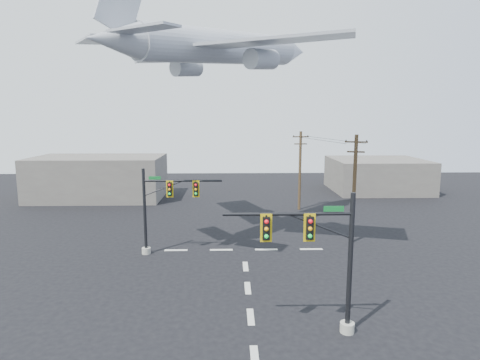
{
  "coord_description": "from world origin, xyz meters",
  "views": [
    {
      "loc": [
        -1.15,
        -22.04,
        11.74
      ],
      "look_at": [
        -0.51,
        5.0,
        7.39
      ],
      "focal_mm": 30.0,
      "sensor_mm": 36.0,
      "label": 1
    }
  ],
  "objects_px": {
    "signal_mast_near": "(323,260)",
    "signal_mast_far": "(161,209)",
    "utility_pole_a": "(354,187)",
    "utility_pole_b": "(300,169)",
    "airliner": "(223,48)"
  },
  "relations": [
    {
      "from": "signal_mast_far",
      "to": "utility_pole_a",
      "type": "relative_size",
      "value": 0.74
    },
    {
      "from": "utility_pole_b",
      "to": "airliner",
      "type": "bearing_deg",
      "value": -127.71
    },
    {
      "from": "signal_mast_far",
      "to": "airliner",
      "type": "xyz_separation_m",
      "value": [
        5.25,
        3.76,
        13.72
      ]
    },
    {
      "from": "utility_pole_a",
      "to": "utility_pole_b",
      "type": "xyz_separation_m",
      "value": [
        -2.7,
        13.36,
        -0.12
      ]
    },
    {
      "from": "utility_pole_a",
      "to": "utility_pole_b",
      "type": "bearing_deg",
      "value": 117.89
    },
    {
      "from": "signal_mast_far",
      "to": "airliner",
      "type": "bearing_deg",
      "value": 35.6
    },
    {
      "from": "signal_mast_near",
      "to": "airliner",
      "type": "bearing_deg",
      "value": 108.23
    },
    {
      "from": "signal_mast_near",
      "to": "signal_mast_far",
      "type": "relative_size",
      "value": 1.05
    },
    {
      "from": "airliner",
      "to": "signal_mast_near",
      "type": "bearing_deg",
      "value": -119.68
    },
    {
      "from": "signal_mast_far",
      "to": "airliner",
      "type": "height_order",
      "value": "airliner"
    },
    {
      "from": "utility_pole_b",
      "to": "airliner",
      "type": "xyz_separation_m",
      "value": [
        -9.27,
        -12.39,
        12.54
      ]
    },
    {
      "from": "utility_pole_b",
      "to": "signal_mast_near",
      "type": "bearing_deg",
      "value": -98.24
    },
    {
      "from": "utility_pole_a",
      "to": "airliner",
      "type": "bearing_deg",
      "value": -168.17
    },
    {
      "from": "signal_mast_near",
      "to": "utility_pole_b",
      "type": "relative_size",
      "value": 0.79
    },
    {
      "from": "signal_mast_near",
      "to": "signal_mast_far",
      "type": "xyz_separation_m",
      "value": [
        -10.77,
        13.0,
        -0.21
      ]
    }
  ]
}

